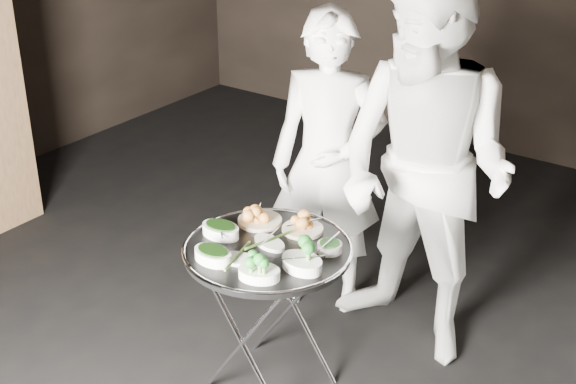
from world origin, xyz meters
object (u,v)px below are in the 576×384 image
Objects in this scene: tray_stand at (268,313)px; waiter_right at (425,171)px; waiter_left at (328,165)px; serving_tray at (268,249)px.

waiter_right is at bearing 61.87° from tray_stand.
serving_tray is at bearing -97.22° from waiter_left.
waiter_right reaches higher than serving_tray.
tray_stand is 0.99× the size of serving_tray.
waiter_left reaches higher than tray_stand.
waiter_left is 0.59m from waiter_right.
waiter_left reaches higher than serving_tray.
tray_stand is 0.96m from waiter_right.
waiter_right reaches higher than waiter_left.
waiter_left is at bearing 104.25° from tray_stand.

